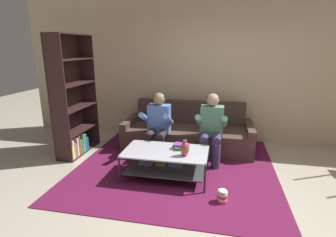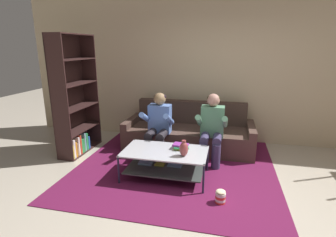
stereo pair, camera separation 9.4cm
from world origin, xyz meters
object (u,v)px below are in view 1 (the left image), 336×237
object	(u,v)px
person_seated_right	(211,126)
vase	(185,148)
popcorn_tub	(222,196)
couch	(188,133)
person_seated_left	(158,123)
coffee_table	(165,160)
book_stack	(181,146)
bookshelf	(72,108)

from	to	relation	value
person_seated_right	vase	xyz separation A→B (m)	(-0.32, -0.86, -0.09)
popcorn_tub	couch	bearing A→B (deg)	110.62
person_seated_left	coffee_table	world-z (taller)	person_seated_left
coffee_table	vase	distance (m)	0.41
coffee_table	book_stack	distance (m)	0.30
vase	bookshelf	xyz separation A→B (m)	(-2.12, 0.74, 0.31)
person_seated_left	book_stack	size ratio (longest dim) A/B	4.47
couch	vase	bearing A→B (deg)	-84.45
book_stack	bookshelf	size ratio (longest dim) A/B	0.12
bookshelf	popcorn_tub	world-z (taller)	bookshelf
person_seated_left	popcorn_tub	bearing A→B (deg)	-47.66
vase	popcorn_tub	distance (m)	0.79
coffee_table	bookshelf	bearing A→B (deg)	161.27
book_stack	popcorn_tub	world-z (taller)	book_stack
book_stack	popcorn_tub	bearing A→B (deg)	-45.21
person_seated_right	vase	size ratio (longest dim) A/B	5.00
popcorn_tub	book_stack	bearing A→B (deg)	134.79
coffee_table	vase	world-z (taller)	vase
book_stack	person_seated_left	bearing A→B (deg)	129.62
person_seated_right	book_stack	size ratio (longest dim) A/B	4.55
bookshelf	coffee_table	bearing A→B (deg)	-18.73
couch	bookshelf	distance (m)	2.16
couch	person_seated_right	xyz separation A→B (m)	(0.46, -0.54, 0.34)
coffee_table	popcorn_tub	distance (m)	0.99
person_seated_left	bookshelf	distance (m)	1.55
coffee_table	person_seated_left	bearing A→B (deg)	111.82
book_stack	bookshelf	distance (m)	2.13
person_seated_left	vase	bearing A→B (deg)	-55.27
vase	couch	bearing A→B (deg)	95.55
book_stack	person_seated_right	bearing A→B (deg)	56.50
couch	person_seated_right	world-z (taller)	person_seated_right
coffee_table	popcorn_tub	world-z (taller)	coffee_table
couch	coffee_table	size ratio (longest dim) A/B	1.96
popcorn_tub	bookshelf	bearing A→B (deg)	157.04
person_seated_left	popcorn_tub	world-z (taller)	person_seated_left
person_seated_left	vase	xyz separation A→B (m)	(0.59, -0.85, -0.08)
couch	coffee_table	world-z (taller)	couch
person_seated_left	person_seated_right	xyz separation A→B (m)	(0.91, 0.00, 0.01)
person_seated_right	person_seated_left	bearing A→B (deg)	-179.88
coffee_table	book_stack	xyz separation A→B (m)	(0.22, 0.12, 0.18)
popcorn_tub	person_seated_right	bearing A→B (deg)	99.71
coffee_table	book_stack	world-z (taller)	book_stack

